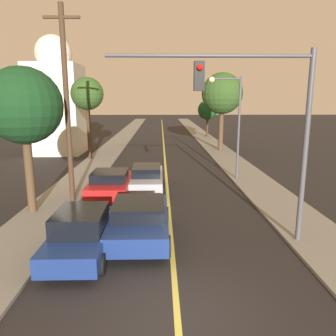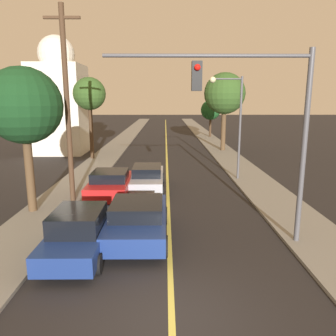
{
  "view_description": "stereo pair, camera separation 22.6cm",
  "coord_description": "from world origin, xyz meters",
  "px_view_note": "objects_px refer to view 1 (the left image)",
  "views": [
    {
      "loc": [
        -0.37,
        -6.59,
        4.91
      ],
      "look_at": [
        0.0,
        9.14,
        1.6
      ],
      "focal_mm": 35.0,
      "sensor_mm": 36.0,
      "label": 1
    },
    {
      "loc": [
        -0.14,
        -6.59,
        4.91
      ],
      "look_at": [
        0.0,
        9.14,
        1.6
      ],
      "focal_mm": 35.0,
      "sensor_mm": 36.0,
      "label": 2
    }
  ],
  "objects_px": {
    "car_outer_lane_front": "(82,232)",
    "traffic_signal_mast": "(260,111)",
    "tree_left_far": "(87,95)",
    "tree_right_far": "(222,94)",
    "car_near_lane_front": "(140,219)",
    "car_outer_lane_second": "(111,184)",
    "streetlamp_right": "(231,113)",
    "domed_building_left": "(57,100)",
    "tree_right_near": "(208,110)",
    "utility_pole_left": "(67,104)",
    "tree_left_near": "(24,107)",
    "car_near_lane_second": "(147,177)"
  },
  "relations": [
    {
      "from": "tree_right_far",
      "to": "streetlamp_right",
      "type": "bearing_deg",
      "value": -97.76
    },
    {
      "from": "tree_left_near",
      "to": "car_near_lane_second",
      "type": "bearing_deg",
      "value": 37.77
    },
    {
      "from": "domed_building_left",
      "to": "car_near_lane_second",
      "type": "bearing_deg",
      "value": -56.27
    },
    {
      "from": "car_near_lane_front",
      "to": "traffic_signal_mast",
      "type": "height_order",
      "value": "traffic_signal_mast"
    },
    {
      "from": "car_near_lane_second",
      "to": "tree_right_far",
      "type": "height_order",
      "value": "tree_right_far"
    },
    {
      "from": "car_outer_lane_front",
      "to": "tree_left_far",
      "type": "height_order",
      "value": "tree_left_far"
    },
    {
      "from": "tree_left_far",
      "to": "domed_building_left",
      "type": "xyz_separation_m",
      "value": [
        -3.57,
        3.61,
        -0.47
      ]
    },
    {
      "from": "car_outer_lane_second",
      "to": "tree_right_near",
      "type": "bearing_deg",
      "value": 72.05
    },
    {
      "from": "traffic_signal_mast",
      "to": "streetlamp_right",
      "type": "distance_m",
      "value": 9.17
    },
    {
      "from": "traffic_signal_mast",
      "to": "tree_right_far",
      "type": "bearing_deg",
      "value": 82.81
    },
    {
      "from": "car_outer_lane_second",
      "to": "tree_left_near",
      "type": "distance_m",
      "value": 5.43
    },
    {
      "from": "utility_pole_left",
      "to": "tree_right_far",
      "type": "bearing_deg",
      "value": 57.78
    },
    {
      "from": "tree_right_near",
      "to": "tree_right_far",
      "type": "distance_m",
      "value": 11.62
    },
    {
      "from": "tree_left_near",
      "to": "tree_left_far",
      "type": "distance_m",
      "value": 13.09
    },
    {
      "from": "utility_pole_left",
      "to": "domed_building_left",
      "type": "relative_size",
      "value": 0.85
    },
    {
      "from": "tree_left_far",
      "to": "tree_right_far",
      "type": "bearing_deg",
      "value": 20.24
    },
    {
      "from": "tree_right_near",
      "to": "domed_building_left",
      "type": "xyz_separation_m",
      "value": [
        -15.48,
        -12.13,
        1.27
      ]
    },
    {
      "from": "car_outer_lane_front",
      "to": "tree_right_far",
      "type": "bearing_deg",
      "value": 68.66
    },
    {
      "from": "tree_left_far",
      "to": "tree_right_far",
      "type": "height_order",
      "value": "tree_right_far"
    },
    {
      "from": "tree_left_far",
      "to": "tree_right_near",
      "type": "bearing_deg",
      "value": 52.89
    },
    {
      "from": "car_outer_lane_front",
      "to": "car_near_lane_front",
      "type": "bearing_deg",
      "value": 32.16
    },
    {
      "from": "tree_left_near",
      "to": "tree_right_far",
      "type": "height_order",
      "value": "tree_right_far"
    },
    {
      "from": "car_near_lane_front",
      "to": "car_outer_lane_front",
      "type": "height_order",
      "value": "car_outer_lane_front"
    },
    {
      "from": "car_outer_lane_second",
      "to": "tree_left_far",
      "type": "bearing_deg",
      "value": 106.89
    },
    {
      "from": "tree_right_far",
      "to": "tree_left_far",
      "type": "bearing_deg",
      "value": -159.76
    },
    {
      "from": "car_outer_lane_front",
      "to": "car_outer_lane_second",
      "type": "height_order",
      "value": "car_outer_lane_front"
    },
    {
      "from": "tree_left_far",
      "to": "tree_right_far",
      "type": "xyz_separation_m",
      "value": [
        11.58,
        4.27,
        0.13
      ]
    },
    {
      "from": "car_outer_lane_second",
      "to": "streetlamp_right",
      "type": "distance_m",
      "value": 8.39
    },
    {
      "from": "car_outer_lane_second",
      "to": "streetlamp_right",
      "type": "bearing_deg",
      "value": 28.72
    },
    {
      "from": "car_outer_lane_front",
      "to": "traffic_signal_mast",
      "type": "bearing_deg",
      "value": 6.79
    },
    {
      "from": "streetlamp_right",
      "to": "tree_right_far",
      "type": "distance_m",
      "value": 11.61
    },
    {
      "from": "car_outer_lane_second",
      "to": "tree_left_near",
      "type": "relative_size",
      "value": 0.67
    },
    {
      "from": "tree_left_far",
      "to": "tree_right_near",
      "type": "height_order",
      "value": "tree_left_far"
    },
    {
      "from": "car_near_lane_front",
      "to": "streetlamp_right",
      "type": "height_order",
      "value": "streetlamp_right"
    },
    {
      "from": "car_near_lane_second",
      "to": "traffic_signal_mast",
      "type": "height_order",
      "value": "traffic_signal_mast"
    },
    {
      "from": "car_outer_lane_second",
      "to": "traffic_signal_mast",
      "type": "relative_size",
      "value": 0.62
    },
    {
      "from": "streetlamp_right",
      "to": "tree_left_far",
      "type": "bearing_deg",
      "value": 144.45
    },
    {
      "from": "traffic_signal_mast",
      "to": "utility_pole_left",
      "type": "distance_m",
      "value": 8.76
    },
    {
      "from": "streetlamp_right",
      "to": "tree_right_far",
      "type": "xyz_separation_m",
      "value": [
        1.56,
        11.44,
        1.26
      ]
    },
    {
      "from": "car_near_lane_second",
      "to": "tree_left_near",
      "type": "relative_size",
      "value": 0.75
    },
    {
      "from": "car_near_lane_second",
      "to": "car_outer_lane_front",
      "type": "xyz_separation_m",
      "value": [
        -1.76,
        -7.63,
        0.04
      ]
    },
    {
      "from": "tree_right_far",
      "to": "domed_building_left",
      "type": "height_order",
      "value": "domed_building_left"
    },
    {
      "from": "streetlamp_right",
      "to": "utility_pole_left",
      "type": "xyz_separation_m",
      "value": [
        -8.45,
        -4.45,
        0.58
      ]
    },
    {
      "from": "utility_pole_left",
      "to": "car_outer_lane_front",
      "type": "bearing_deg",
      "value": -72.11
    },
    {
      "from": "utility_pole_left",
      "to": "tree_left_far",
      "type": "relative_size",
      "value": 1.36
    },
    {
      "from": "tree_left_far",
      "to": "streetlamp_right",
      "type": "bearing_deg",
      "value": -35.55
    },
    {
      "from": "utility_pole_left",
      "to": "traffic_signal_mast",
      "type": "bearing_deg",
      "value": -32.1
    },
    {
      "from": "tree_left_far",
      "to": "car_near_lane_front",
      "type": "bearing_deg",
      "value": -72.29
    },
    {
      "from": "car_near_lane_front",
      "to": "domed_building_left",
      "type": "relative_size",
      "value": 0.43
    },
    {
      "from": "traffic_signal_mast",
      "to": "tree_left_near",
      "type": "height_order",
      "value": "traffic_signal_mast"
    }
  ]
}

